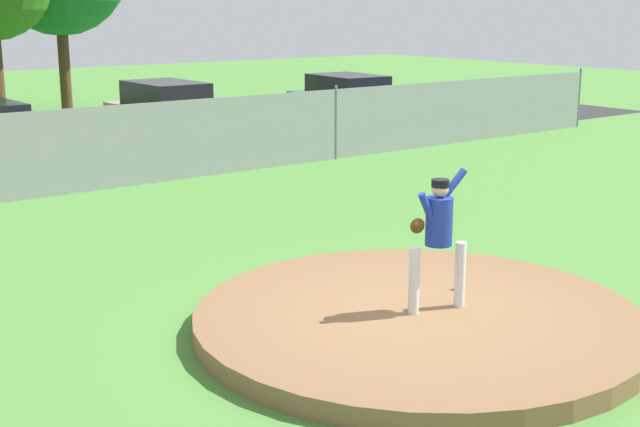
{
  "coord_description": "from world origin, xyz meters",
  "views": [
    {
      "loc": [
        -6.87,
        -7.13,
        3.81
      ],
      "look_at": [
        0.02,
        1.99,
        1.06
      ],
      "focal_mm": 48.63,
      "sensor_mm": 36.0,
      "label": 1
    }
  ],
  "objects_px": {
    "parked_car_teal": "(347,101)",
    "pitcher_youth": "(438,230)",
    "baseball": "(455,287)",
    "parked_car_champagne": "(166,116)",
    "traffic_cone_orange": "(340,130)"
  },
  "relations": [
    {
      "from": "traffic_cone_orange",
      "to": "baseball",
      "type": "bearing_deg",
      "value": -122.55
    },
    {
      "from": "baseball",
      "to": "parked_car_champagne",
      "type": "relative_size",
      "value": 0.02
    },
    {
      "from": "baseball",
      "to": "traffic_cone_orange",
      "type": "bearing_deg",
      "value": 57.45
    },
    {
      "from": "pitcher_youth",
      "to": "parked_car_champagne",
      "type": "relative_size",
      "value": 0.38
    },
    {
      "from": "pitcher_youth",
      "to": "baseball",
      "type": "height_order",
      "value": "pitcher_youth"
    },
    {
      "from": "parked_car_teal",
      "to": "traffic_cone_orange",
      "type": "distance_m",
      "value": 3.18
    },
    {
      "from": "parked_car_champagne",
      "to": "parked_car_teal",
      "type": "height_order",
      "value": "parked_car_champagne"
    },
    {
      "from": "pitcher_youth",
      "to": "parked_car_teal",
      "type": "height_order",
      "value": "pitcher_youth"
    },
    {
      "from": "parked_car_teal",
      "to": "baseball",
      "type": "bearing_deg",
      "value": -124.34
    },
    {
      "from": "pitcher_youth",
      "to": "traffic_cone_orange",
      "type": "distance_m",
      "value": 15.33
    },
    {
      "from": "baseball",
      "to": "parked_car_champagne",
      "type": "bearing_deg",
      "value": 77.28
    },
    {
      "from": "traffic_cone_orange",
      "to": "pitcher_youth",
      "type": "bearing_deg",
      "value": -124.1
    },
    {
      "from": "parked_car_champagne",
      "to": "parked_car_teal",
      "type": "relative_size",
      "value": 0.98
    },
    {
      "from": "parked_car_teal",
      "to": "pitcher_youth",
      "type": "bearing_deg",
      "value": -125.56
    },
    {
      "from": "pitcher_youth",
      "to": "traffic_cone_orange",
      "type": "relative_size",
      "value": 3.1
    }
  ]
}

